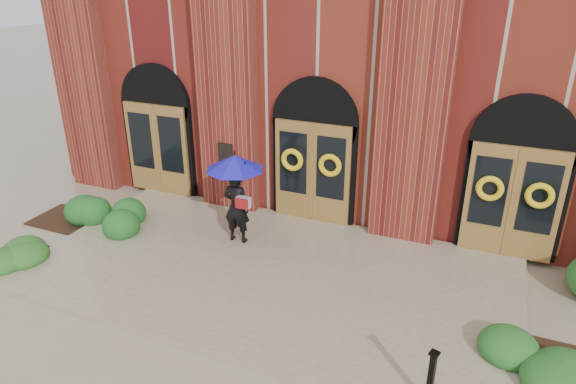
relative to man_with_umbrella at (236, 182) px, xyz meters
The scene contains 8 objects.
ground 2.25m from the man_with_umbrella, 40.60° to the right, with size 90.00×90.00×0.00m, color gray.
landing 2.13m from the man_with_umbrella, 36.16° to the right, with size 10.00×5.30×0.15m, color tan.
church_building 8.08m from the man_with_umbrella, 81.32° to the left, with size 16.20×12.53×7.00m.
man_with_umbrella is the anchor object (origin of this frame).
metal_post 5.91m from the man_with_umbrella, 34.23° to the right, with size 0.16×0.16×0.96m.
hedge_wall_left 4.24m from the man_with_umbrella, behind, with size 2.73×1.09×0.70m, color #1B521C.
hedge_front_left 4.81m from the man_with_umbrella, 148.10° to the right, with size 1.37×1.17×0.48m, color #275A1F.
hedge_front_right 6.63m from the man_with_umbrella, 14.59° to the right, with size 1.54×1.32×0.55m, color #21551E.
Camera 1 is at (3.91, -8.18, 6.00)m, focal length 32.00 mm.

